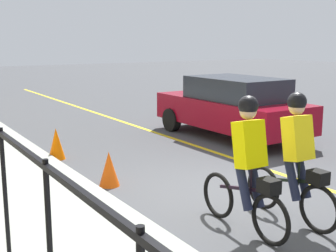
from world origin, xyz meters
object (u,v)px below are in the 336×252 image
Objects in this scene: cyclist_follow at (248,166)px; traffic_cone_far at (56,144)px; cyclist_lead at (296,159)px; patrol_sedan at (232,106)px; traffic_cone_near at (109,169)px.

traffic_cone_far is (4.98, 0.87, -0.57)m from cyclist_follow.
cyclist_lead is 0.80m from cyclist_follow.
patrol_sedan reaches higher than traffic_cone_near.
traffic_cone_far is (5.07, 1.66, -0.57)m from cyclist_lead.
cyclist_lead is 3.25m from traffic_cone_near.
cyclist_lead is 0.41× the size of patrol_sedan.
cyclist_lead and cyclist_follow have the same top height.
cyclist_lead is at bearing -161.84° from traffic_cone_far.
cyclist_lead reaches higher than patrol_sedan.
cyclist_lead is at bearing -95.15° from cyclist_follow.
cyclist_follow is at bearing 84.85° from cyclist_lead.
patrol_sedan reaches higher than traffic_cone_far.
traffic_cone_near is 0.91× the size of traffic_cone_far.
traffic_cone_far is at bearing 19.26° from cyclist_lead.
patrol_sedan is at bearing -93.93° from traffic_cone_far.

